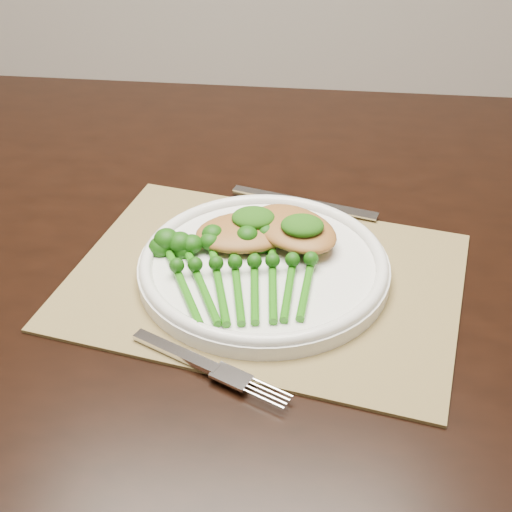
{
  "coord_description": "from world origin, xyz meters",
  "views": [
    {
      "loc": [
        -0.02,
        -0.75,
        1.25
      ],
      "look_at": [
        -0.05,
        -0.1,
        0.78
      ],
      "focal_mm": 50.0,
      "sensor_mm": 36.0,
      "label": 1
    }
  ],
  "objects_px": {
    "dining_table": "(214,418)",
    "dinner_plate": "(264,265)",
    "chicken_fillet_left": "(246,232)",
    "placemat": "(265,280)",
    "broccolini_bundle": "(246,280)"
  },
  "relations": [
    {
      "from": "dining_table",
      "to": "chicken_fillet_left",
      "type": "xyz_separation_m",
      "value": [
        0.06,
        -0.07,
        0.41
      ]
    },
    {
      "from": "chicken_fillet_left",
      "to": "dining_table",
      "type": "bearing_deg",
      "value": 116.49
    },
    {
      "from": "dinner_plate",
      "to": "chicken_fillet_left",
      "type": "relative_size",
      "value": 2.41
    },
    {
      "from": "dinner_plate",
      "to": "broccolini_bundle",
      "type": "height_order",
      "value": "broccolini_bundle"
    },
    {
      "from": "placemat",
      "to": "chicken_fillet_left",
      "type": "xyz_separation_m",
      "value": [
        -0.03,
        0.05,
        0.03
      ]
    },
    {
      "from": "dining_table",
      "to": "placemat",
      "type": "height_order",
      "value": "placemat"
    },
    {
      "from": "placemat",
      "to": "chicken_fillet_left",
      "type": "distance_m",
      "value": 0.06
    },
    {
      "from": "dining_table",
      "to": "dinner_plate",
      "type": "distance_m",
      "value": 0.41
    },
    {
      "from": "dining_table",
      "to": "chicken_fillet_left",
      "type": "distance_m",
      "value": 0.42
    },
    {
      "from": "placemat",
      "to": "broccolini_bundle",
      "type": "bearing_deg",
      "value": -107.2
    },
    {
      "from": "placemat",
      "to": "dining_table",
      "type": "bearing_deg",
      "value": 138.69
    },
    {
      "from": "dining_table",
      "to": "dinner_plate",
      "type": "xyz_separation_m",
      "value": [
        0.08,
        -0.11,
        0.39
      ]
    },
    {
      "from": "dining_table",
      "to": "chicken_fillet_left",
      "type": "relative_size",
      "value": 13.95
    },
    {
      "from": "dinner_plate",
      "to": "broccolini_bundle",
      "type": "xyz_separation_m",
      "value": [
        -0.02,
        -0.04,
        0.01
      ]
    },
    {
      "from": "dinner_plate",
      "to": "chicken_fillet_left",
      "type": "distance_m",
      "value": 0.05
    }
  ]
}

